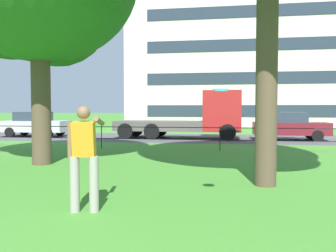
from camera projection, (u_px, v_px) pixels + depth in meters
street_strip at (178, 138)px, 21.04m from camera, size 80.00×6.67×0.01m
park_fence at (159, 134)px, 14.82m from camera, size 35.50×0.04×1.00m
person_thrower at (84, 155)px, 5.85m from camera, size 0.51×0.83×1.77m
frisbee at (221, 90)px, 6.01m from camera, size 0.29×0.29×0.06m
car_silver_right at (35, 124)px, 22.08m from camera, size 4.01×1.84×1.54m
flatbed_truck_left at (197, 118)px, 20.48m from camera, size 7.38×2.65×2.75m
car_maroon_far_left at (290, 126)px, 19.53m from camera, size 4.02×1.85×1.54m
apartment_building_background at (269, 54)px, 39.87m from camera, size 29.89×15.58×15.78m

